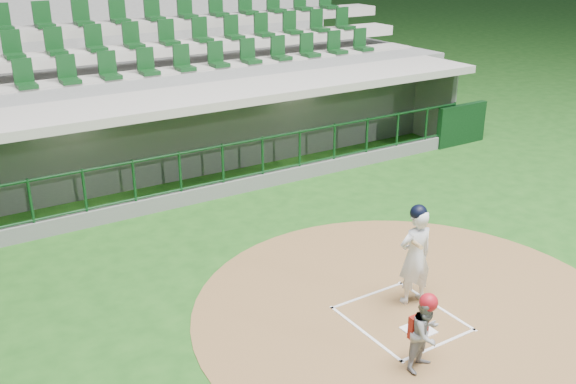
% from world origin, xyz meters
% --- Properties ---
extents(ground, '(120.00, 120.00, 0.00)m').
position_xyz_m(ground, '(0.00, 0.00, 0.00)').
color(ground, '#1A4B15').
rests_on(ground, ground).
extents(dirt_circle, '(7.20, 7.20, 0.01)m').
position_xyz_m(dirt_circle, '(0.30, -0.20, 0.01)').
color(dirt_circle, brown).
rests_on(dirt_circle, ground).
extents(home_plate, '(0.43, 0.43, 0.02)m').
position_xyz_m(home_plate, '(0.00, -0.70, 0.02)').
color(home_plate, white).
rests_on(home_plate, dirt_circle).
extents(batter_box_chalk, '(1.55, 1.80, 0.01)m').
position_xyz_m(batter_box_chalk, '(0.00, -0.30, 0.02)').
color(batter_box_chalk, white).
rests_on(batter_box_chalk, ground).
extents(dugout_structure, '(16.40, 3.70, 3.00)m').
position_xyz_m(dugout_structure, '(0.15, 7.81, 0.96)').
color(dugout_structure, slate).
rests_on(dugout_structure, ground).
extents(seating_deck, '(17.00, 6.72, 5.15)m').
position_xyz_m(seating_deck, '(0.00, 10.91, 1.42)').
color(seating_deck, slate).
rests_on(seating_deck, ground).
extents(batter, '(0.87, 0.88, 1.76)m').
position_xyz_m(batter, '(0.51, 0.02, 0.89)').
color(batter, white).
rests_on(batter, dirt_circle).
extents(catcher, '(0.63, 0.54, 1.19)m').
position_xyz_m(catcher, '(-0.58, -1.40, 0.60)').
color(catcher, '#939499').
rests_on(catcher, dirt_circle).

